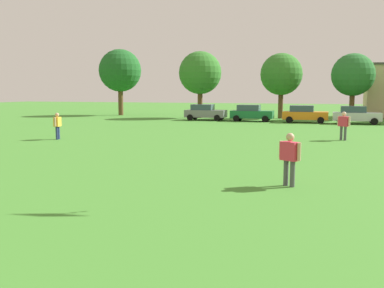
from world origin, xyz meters
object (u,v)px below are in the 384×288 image
at_px(tree_left, 200,73).
at_px(tree_center, 281,74).
at_px(bystander_midfield, 57,124).
at_px(adult_bystander, 290,155).
at_px(parked_car_orange_2, 304,114).
at_px(bystander_near_trees, 344,123).
at_px(parked_car_green_1, 251,113).
at_px(tree_far_left, 120,71).
at_px(tree_right, 353,75).
at_px(parked_car_silver_3, 356,115).
at_px(parked_car_gray_0, 205,112).

bearing_deg(tree_left, tree_center, 10.56).
bearing_deg(tree_left, bystander_midfield, -95.29).
relative_size(adult_bystander, tree_center, 0.24).
height_order(parked_car_orange_2, tree_center, tree_center).
distance_m(adult_bystander, bystander_near_trees, 14.63).
height_order(parked_car_green_1, tree_far_left, tree_far_left).
relative_size(parked_car_green_1, tree_far_left, 0.51).
height_order(bystander_midfield, tree_right, tree_right).
relative_size(tree_far_left, tree_left, 1.10).
relative_size(bystander_near_trees, tree_far_left, 0.21).
relative_size(bystander_near_trees, parked_car_orange_2, 0.42).
xyz_separation_m(tree_left, tree_center, (9.00, 1.68, -0.21)).
xyz_separation_m(adult_bystander, parked_car_silver_3, (3.66, 29.25, -0.17)).
relative_size(tree_center, tree_right, 1.03).
bearing_deg(parked_car_silver_3, parked_car_gray_0, 176.46).
relative_size(tree_left, tree_right, 1.07).
bearing_deg(tree_right, adult_bystander, -95.73).
bearing_deg(adult_bystander, parked_car_orange_2, 123.67).
height_order(adult_bystander, tree_left, tree_left).
bearing_deg(bystander_near_trees, bystander_midfield, 44.51).
height_order(tree_left, tree_right, tree_left).
height_order(parked_car_gray_0, parked_car_orange_2, same).
distance_m(parked_car_green_1, parked_car_orange_2, 5.35).
relative_size(parked_car_green_1, parked_car_silver_3, 1.00).
distance_m(tree_far_left, tree_right, 27.95).
relative_size(adult_bystander, tree_left, 0.23).
height_order(adult_bystander, parked_car_green_1, adult_bystander).
distance_m(adult_bystander, tree_right, 36.21).
bearing_deg(tree_center, bystander_midfield, -113.33).
xyz_separation_m(tree_left, tree_right, (16.58, 1.86, -0.34)).
bearing_deg(tree_center, parked_car_orange_2, -64.05).
bearing_deg(adult_bystander, tree_far_left, 155.48).
relative_size(bystander_midfield, parked_car_orange_2, 0.40).
bearing_deg(bystander_near_trees, tree_far_left, -11.00).
xyz_separation_m(parked_car_orange_2, tree_center, (-2.96, 6.07, 4.08)).
height_order(parked_car_silver_3, tree_right, tree_right).
bearing_deg(tree_right, tree_far_left, 178.95).
xyz_separation_m(parked_car_orange_2, tree_right, (4.62, 6.25, 3.94)).
height_order(bystander_midfield, parked_car_orange_2, bystander_midfield).
distance_m(parked_car_gray_0, tree_far_left, 15.18).
bearing_deg(parked_car_silver_3, bystander_near_trees, -96.06).
distance_m(parked_car_gray_0, parked_car_silver_3, 15.02).
height_order(parked_car_green_1, parked_car_orange_2, same).
bearing_deg(tree_left, bystander_near_trees, -52.27).
relative_size(parked_car_orange_2, tree_center, 0.59).
xyz_separation_m(parked_car_green_1, tree_center, (2.37, 5.58, 4.08)).
distance_m(parked_car_silver_3, tree_left, 17.84).
bearing_deg(tree_right, parked_car_silver_3, -89.39).
distance_m(adult_bystander, tree_far_left, 43.99).
distance_m(parked_car_orange_2, tree_center, 7.89).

